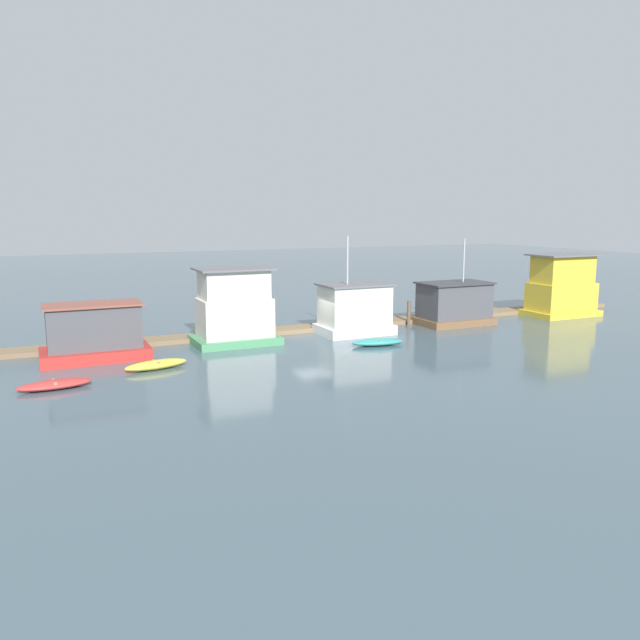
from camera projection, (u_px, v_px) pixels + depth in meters
name	position (u px, v px, depth m)	size (l,w,h in m)	color
ground_plane	(314.00, 338.00, 42.48)	(200.00, 200.00, 0.00)	#475B66
dock_walkway	(298.00, 329.00, 44.96)	(59.60, 2.01, 0.30)	#846B4C
houseboat_red	(94.00, 334.00, 36.07)	(6.03, 3.46, 3.28)	red
houseboat_green	(234.00, 309.00, 40.34)	(5.40, 3.76, 4.93)	#4C9360
houseboat_white	(355.00, 310.00, 43.72)	(5.04, 3.38, 6.86)	white
houseboat_brown	(454.00, 304.00, 47.53)	(5.62, 3.51, 6.49)	brown
houseboat_yellow	(562.00, 288.00, 51.48)	(5.83, 3.68, 5.08)	gold
dinghy_red	(54.00, 385.00, 30.15)	(3.51, 1.50, 0.43)	red
dinghy_yellow	(156.00, 365.00, 33.98)	(3.65, 1.75, 0.49)	yellow
dinghy_teal	(378.00, 342.00, 40.06)	(3.60, 1.89, 0.44)	teal
mooring_post_far_right	(409.00, 313.00, 47.30)	(0.28, 0.28, 1.85)	brown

